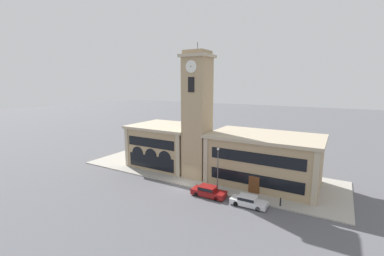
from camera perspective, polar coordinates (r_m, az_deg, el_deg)
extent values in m
plane|color=#56565B|center=(39.14, -2.16, -12.74)|extent=(300.00, 300.00, 0.00)
cube|color=#A39E93|center=(44.79, 2.72, -9.66)|extent=(43.68, 14.02, 0.15)
cube|color=tan|center=(40.39, 1.18, 1.90)|extent=(3.71, 3.71, 18.89)
cube|color=tan|center=(40.20, 1.23, 15.68)|extent=(4.41, 4.41, 0.45)
cube|color=tan|center=(40.26, 1.23, 16.43)|extent=(3.41, 3.41, 0.60)
cylinder|color=#4C4C51|center=(40.37, 1.23, 17.70)|extent=(0.10, 0.10, 1.20)
cylinder|color=silver|center=(38.42, -0.20, 13.51)|extent=(1.82, 0.10, 1.82)
cylinder|color=black|center=(38.36, -0.26, 13.52)|extent=(0.15, 0.04, 0.15)
cylinder|color=silver|center=(41.02, -1.17, 13.28)|extent=(0.10, 1.82, 1.82)
cylinder|color=black|center=(41.06, -1.26, 13.28)|extent=(0.04, 0.15, 0.15)
cube|color=black|center=(38.35, -0.19, 9.62)|extent=(1.04, 0.10, 2.20)
cube|color=tan|center=(48.11, -5.60, -4.01)|extent=(11.76, 9.38, 7.08)
cube|color=tan|center=(47.35, -5.68, 0.42)|extent=(12.46, 10.08, 0.45)
cube|color=tan|center=(48.09, -14.31, -4.28)|extent=(0.70, 0.16, 7.08)
cube|color=tan|center=(41.30, -3.21, -6.32)|extent=(0.70, 0.16, 7.08)
cube|color=black|center=(44.12, -9.23, -3.29)|extent=(9.64, 0.10, 1.56)
cube|color=black|center=(45.01, -9.11, -7.50)|extent=(9.41, 0.10, 2.26)
cylinder|color=black|center=(46.54, -11.97, -5.56)|extent=(2.49, 0.06, 2.49)
cylinder|color=black|center=(44.68, -9.16, -6.12)|extent=(2.49, 0.06, 2.49)
cylinder|color=black|center=(42.93, -6.10, -6.71)|extent=(2.49, 0.06, 2.49)
cube|color=tan|center=(40.62, 15.67, -6.97)|extent=(15.69, 9.38, 7.07)
cube|color=tan|center=(39.72, 15.92, -1.77)|extent=(16.39, 10.08, 0.45)
cube|color=tan|center=(38.87, 3.01, -7.37)|extent=(0.70, 0.16, 7.07)
cube|color=tan|center=(35.06, 25.74, -10.32)|extent=(0.70, 0.16, 7.07)
cube|color=black|center=(35.80, 13.85, -6.57)|extent=(12.86, 0.10, 1.56)
cube|color=#5B3319|center=(37.04, 13.59, -12.25)|extent=(1.50, 0.12, 2.54)
cube|color=black|center=(36.77, 13.65, -11.14)|extent=(12.86, 0.10, 1.58)
cube|color=maroon|center=(35.73, 3.76, -14.13)|extent=(4.73, 1.92, 0.72)
cube|color=maroon|center=(35.56, 3.49, -13.16)|extent=(2.28, 1.69, 0.52)
cube|color=black|center=(35.56, 3.49, -13.16)|extent=(2.19, 1.73, 0.39)
cylinder|color=black|center=(35.96, 6.49, -14.40)|extent=(0.61, 0.23, 0.61)
cylinder|color=black|center=(34.61, 5.41, -15.39)|extent=(0.61, 0.23, 0.61)
cylinder|color=black|center=(37.07, 2.22, -13.57)|extent=(0.61, 0.23, 0.61)
cylinder|color=black|center=(35.76, 1.00, -14.48)|extent=(0.61, 0.23, 0.61)
cube|color=silver|center=(33.90, 12.48, -15.82)|extent=(4.51, 1.82, 0.63)
cube|color=silver|center=(33.70, 12.21, -14.92)|extent=(2.18, 1.61, 0.49)
cube|color=black|center=(33.70, 12.21, -14.92)|extent=(2.09, 1.64, 0.37)
cylinder|color=black|center=(34.32, 15.16, -15.93)|extent=(0.62, 0.23, 0.61)
cylinder|color=black|center=(32.99, 14.47, -17.00)|extent=(0.62, 0.23, 0.61)
cylinder|color=black|center=(35.00, 10.59, -15.22)|extent=(0.62, 0.23, 0.61)
cylinder|color=black|center=(33.69, 9.72, -16.23)|extent=(0.62, 0.23, 0.61)
cylinder|color=#4C4C51|center=(36.05, 5.74, -9.51)|extent=(0.12, 0.12, 5.93)
sphere|color=silver|center=(35.13, 5.83, -4.66)|extent=(0.36, 0.36, 0.36)
cylinder|color=black|center=(34.61, 19.04, -15.38)|extent=(0.18, 0.18, 0.90)
sphere|color=black|center=(34.39, 19.10, -14.58)|extent=(0.16, 0.16, 0.16)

